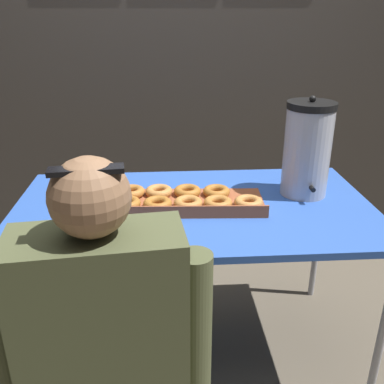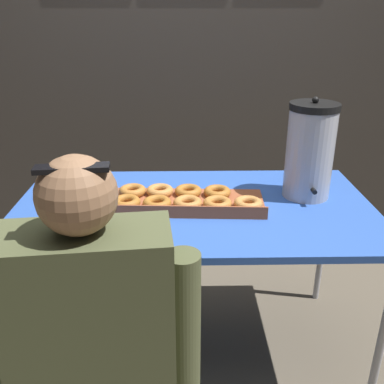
{
  "view_description": "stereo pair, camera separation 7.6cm",
  "coord_description": "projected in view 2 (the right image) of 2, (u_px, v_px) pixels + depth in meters",
  "views": [
    {
      "loc": [
        -0.12,
        -1.6,
        1.49
      ],
      "look_at": [
        -0.01,
        0.0,
        0.81
      ],
      "focal_mm": 40.0,
      "sensor_mm": 36.0,
      "label": 1
    },
    {
      "loc": [
        -0.04,
        -1.61,
        1.49
      ],
      "look_at": [
        -0.01,
        0.0,
        0.81
      ],
      "focal_mm": 40.0,
      "sensor_mm": 36.0,
      "label": 2
    }
  ],
  "objects": [
    {
      "name": "coffee_urn",
      "position": [
        310.0,
        151.0,
        1.79
      ],
      "size": [
        0.2,
        0.23,
        0.43
      ],
      "color": "#B7B7BC",
      "rests_on": "folding_table"
    },
    {
      "name": "person_seated",
      "position": [
        97.0,
        369.0,
        1.2
      ],
      "size": [
        0.59,
        0.27,
        1.19
      ],
      "rotation": [
        0.0,
        0.0,
        3.24
      ],
      "color": "#33332D",
      "rests_on": "ground"
    },
    {
      "name": "folding_table",
      "position": [
        194.0,
        215.0,
        1.79
      ],
      "size": [
        1.48,
        0.82,
        0.75
      ],
      "color": "#2D56B2",
      "rests_on": "ground"
    },
    {
      "name": "cell_phone",
      "position": [
        42.0,
        228.0,
        1.57
      ],
      "size": [
        0.1,
        0.16,
        0.01
      ],
      "rotation": [
        0.0,
        0.0,
        0.24
      ],
      "color": "black",
      "rests_on": "folding_table"
    },
    {
      "name": "back_wall",
      "position": [
        189.0,
        22.0,
        2.73
      ],
      "size": [
        6.0,
        0.11,
        2.84
      ],
      "color": "#38332D",
      "rests_on": "ground"
    },
    {
      "name": "ground_plane",
      "position": [
        194.0,
        346.0,
        2.06
      ],
      "size": [
        12.0,
        12.0,
        0.0
      ],
      "primitive_type": "plane",
      "color": "brown"
    },
    {
      "name": "donut_box",
      "position": [
        184.0,
        200.0,
        1.76
      ],
      "size": [
        0.64,
        0.3,
        0.05
      ],
      "rotation": [
        0.0,
        0.0,
        -0.05
      ],
      "color": "brown",
      "rests_on": "folding_table"
    }
  ]
}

